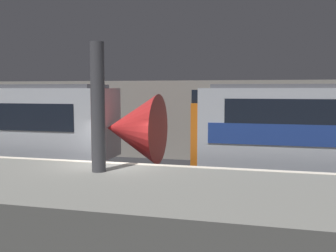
# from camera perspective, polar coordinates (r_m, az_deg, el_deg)

# --- Properties ---
(ground_plane) EXTENTS (120.00, 120.00, 0.00)m
(ground_plane) POSITION_cam_1_polar(r_m,az_deg,el_deg) (13.84, -8.20, -9.86)
(ground_plane) COLOR black
(platform) EXTENTS (40.00, 5.18, 1.16)m
(platform) POSITION_cam_1_polar(r_m,az_deg,el_deg) (11.44, -13.33, -10.25)
(platform) COLOR slate
(platform) RESTS_ON ground
(station_rear_barrier) EXTENTS (50.00, 0.15, 4.06)m
(station_rear_barrier) POSITION_cam_1_polar(r_m,az_deg,el_deg) (20.32, -0.34, 0.88)
(station_rear_barrier) COLOR #9E998E
(station_rear_barrier) RESTS_ON ground
(support_pillar_near) EXTENTS (0.42, 0.42, 3.87)m
(support_pillar_near) POSITION_cam_1_polar(r_m,az_deg,el_deg) (11.87, -10.14, 2.65)
(support_pillar_near) COLOR #47474C
(support_pillar_near) RESTS_ON platform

